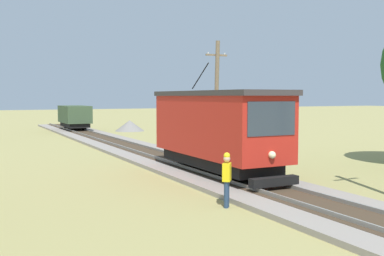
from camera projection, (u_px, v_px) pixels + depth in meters
The scene contains 6 objects.
red_tram at pixel (217, 128), 20.09m from camera, with size 2.60×8.54×4.79m.
freight_car at pixel (75, 116), 46.13m from camera, with size 2.40×5.20×2.31m.
utility_pole_mid at pixel (216, 98), 26.61m from camera, with size 1.40×0.55×6.79m.
gravel_pile at pixel (130, 126), 47.02m from camera, with size 3.03×3.03×1.11m, color gray.
track_worker at pixel (227, 177), 14.60m from camera, with size 0.43×0.45×1.78m.
second_worker at pixel (259, 150), 22.14m from camera, with size 0.39×0.45×1.78m.
Camera 1 is at (-9.95, 2.60, 3.57)m, focal length 42.61 mm.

